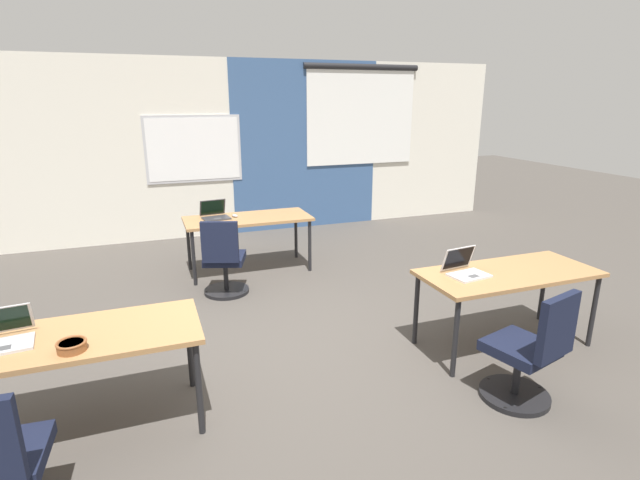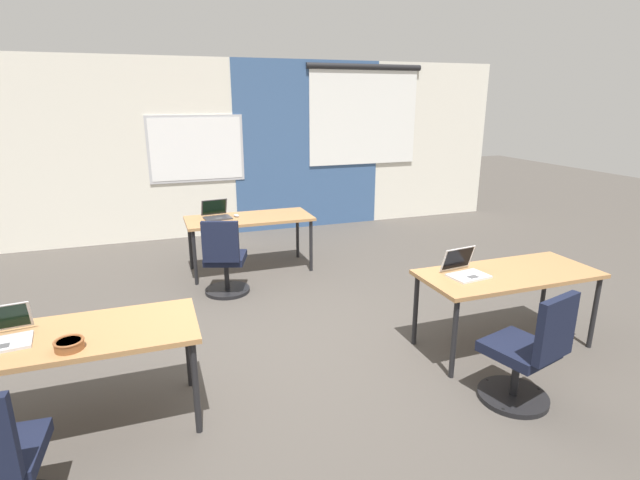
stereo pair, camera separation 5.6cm
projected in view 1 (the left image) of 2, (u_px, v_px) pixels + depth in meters
The scene contains 12 objects.
ground_plane at pixel (302, 346), 4.46m from camera, with size 24.00×24.00×0.00m.
back_wall_assembly at pixel (223, 148), 7.86m from camera, with size 10.00×0.27×2.80m.
desk_near_left at pixel (74, 344), 3.15m from camera, with size 1.60×0.70×0.72m.
desk_near_right at pixel (508, 278), 4.32m from camera, with size 1.60×0.70×0.72m.
desk_far_center at pixel (248, 222), 6.26m from camera, with size 1.60×0.70×0.72m.
laptop_far_left at pixel (215, 214), 6.18m from camera, with size 0.37×0.35×0.23m.
mouse_far_left at pixel (235, 216), 6.25m from camera, with size 0.09×0.11×0.03m.
chair_far_left at pixel (224, 264), 5.53m from camera, with size 0.56×0.61×0.92m.
laptop_near_right_inner at pixel (465, 269), 4.21m from camera, with size 0.37×0.34×0.23m.
chair_near_right_inner at pixel (528, 357), 3.54m from camera, with size 0.54×0.59×0.92m.
laptop_near_left_end at pixel (3, 337), 3.02m from camera, with size 0.37×0.36×0.22m.
snack_bowl at pixel (72, 345), 2.94m from camera, with size 0.18×0.18×0.06m.
Camera 1 is at (-1.23, -3.81, 2.20)m, focal length 27.21 mm.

